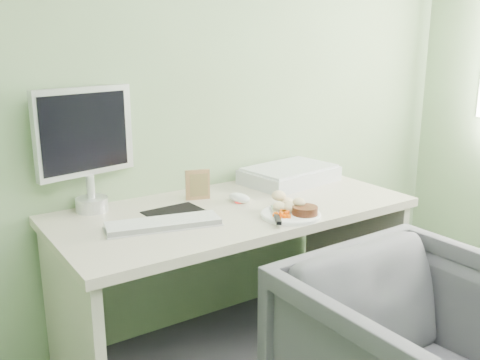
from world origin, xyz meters
TOP-DOWN VIEW (x-y plane):
  - wall_back at (0.00, 2.00)m, footprint 3.50×0.00m
  - desk at (0.00, 1.62)m, footprint 1.60×0.75m
  - plate at (0.13, 1.38)m, footprint 0.26×0.26m
  - steak at (0.17, 1.34)m, footprint 0.13×0.13m
  - potato_pile at (0.16, 1.43)m, footprint 0.14×0.12m
  - carrot_heap at (0.07, 1.36)m, footprint 0.07×0.06m
  - steak_knife at (0.03, 1.35)m, footprint 0.14×0.21m
  - mousepad at (-0.26, 1.68)m, footprint 0.26×0.23m
  - keyboard at (-0.38, 1.56)m, footprint 0.47×0.24m
  - computer_mouse at (0.06, 1.67)m, footprint 0.09×0.13m
  - photo_frame at (-0.08, 1.81)m, footprint 0.11×0.05m
  - eyedrop_bottle at (-0.07, 1.86)m, footprint 0.03×0.03m
  - scanner at (0.47, 1.82)m, footprint 0.51×0.37m
  - monitor at (-0.55, 1.94)m, footprint 0.45×0.16m

SIDE VIEW (x-z plane):
  - desk at x=0.00m, z-range 0.18..0.91m
  - mousepad at x=-0.26m, z-range 0.73..0.73m
  - plate at x=0.13m, z-range 0.73..0.74m
  - keyboard at x=-0.38m, z-range 0.74..0.76m
  - computer_mouse at x=0.06m, z-range 0.73..0.77m
  - steak_knife at x=0.03m, z-range 0.75..0.76m
  - steak at x=0.17m, z-range 0.74..0.78m
  - carrot_heap at x=0.07m, z-range 0.74..0.78m
  - eyedrop_bottle at x=-0.07m, z-range 0.73..0.80m
  - scanner at x=0.47m, z-range 0.73..0.80m
  - potato_pile at x=0.16m, z-range 0.74..0.81m
  - photo_frame at x=-0.08m, z-range 0.73..0.87m
  - monitor at x=-0.55m, z-range 0.76..1.30m
  - wall_back at x=0.00m, z-range -0.40..3.10m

